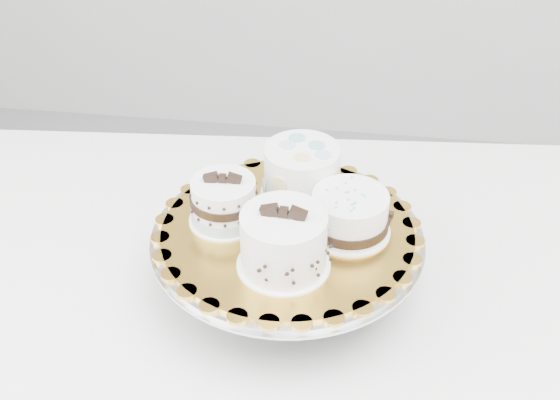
# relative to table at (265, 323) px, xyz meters

# --- Properties ---
(table) EXTENTS (1.34, 0.95, 0.75)m
(table) POSITION_rel_table_xyz_m (0.00, 0.00, 0.00)
(table) COLOR white
(table) RESTS_ON floor
(cake_stand) EXTENTS (0.38, 0.38, 0.10)m
(cake_stand) POSITION_rel_table_xyz_m (0.03, 0.01, 0.14)
(cake_stand) COLOR gray
(cake_stand) RESTS_ON table
(cake_board) EXTENTS (0.45, 0.45, 0.01)m
(cake_board) POSITION_rel_table_xyz_m (0.03, 0.01, 0.18)
(cake_board) COLOR #C7882A
(cake_board) RESTS_ON cake_stand
(cake_swirl) EXTENTS (0.12, 0.12, 0.10)m
(cake_swirl) POSITION_rel_table_xyz_m (0.04, -0.06, 0.22)
(cake_swirl) COLOR white
(cake_swirl) RESTS_ON cake_board
(cake_banded) EXTENTS (0.10, 0.10, 0.08)m
(cake_banded) POSITION_rel_table_xyz_m (-0.06, 0.02, 0.21)
(cake_banded) COLOR white
(cake_banded) RESTS_ON cake_board
(cake_dots) EXTENTS (0.14, 0.14, 0.08)m
(cake_dots) POSITION_rel_table_xyz_m (0.04, 0.09, 0.22)
(cake_dots) COLOR white
(cake_dots) RESTS_ON cake_board
(cake_ribbon) EXTENTS (0.13, 0.12, 0.06)m
(cake_ribbon) POSITION_rel_table_xyz_m (0.12, 0.02, 0.21)
(cake_ribbon) COLOR white
(cake_ribbon) RESTS_ON cake_board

